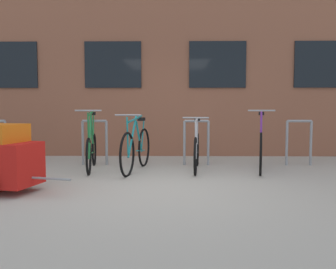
{
  "coord_description": "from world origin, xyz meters",
  "views": [
    {
      "loc": [
        0.18,
        -4.92,
        1.1
      ],
      "look_at": [
        0.09,
        1.6,
        0.62
      ],
      "focal_mm": 37.35,
      "sensor_mm": 36.0,
      "label": 1
    }
  ],
  "objects_px": {
    "bicycle_teal": "(136,148)",
    "bicycle_purple": "(261,148)",
    "bike_trailer": "(1,157)",
    "bicycle_silver": "(197,150)",
    "bicycle_green": "(91,149)"
  },
  "relations": [
    {
      "from": "bicycle_silver",
      "to": "bicycle_teal",
      "type": "distance_m",
      "value": 1.09
    },
    {
      "from": "bicycle_silver",
      "to": "bicycle_green",
      "type": "height_order",
      "value": "bicycle_green"
    },
    {
      "from": "bicycle_silver",
      "to": "bicycle_green",
      "type": "relative_size",
      "value": 1.01
    },
    {
      "from": "bicycle_teal",
      "to": "bicycle_purple",
      "type": "xyz_separation_m",
      "value": [
        2.24,
        0.09,
        0.0
      ]
    },
    {
      "from": "bicycle_silver",
      "to": "bike_trailer",
      "type": "bearing_deg",
      "value": -146.75
    },
    {
      "from": "bicycle_green",
      "to": "bike_trailer",
      "type": "relative_size",
      "value": 1.11
    },
    {
      "from": "bicycle_teal",
      "to": "bicycle_purple",
      "type": "distance_m",
      "value": 2.24
    },
    {
      "from": "bicycle_teal",
      "to": "bicycle_purple",
      "type": "relative_size",
      "value": 1.07
    },
    {
      "from": "bicycle_purple",
      "to": "bike_trailer",
      "type": "relative_size",
      "value": 1.13
    },
    {
      "from": "bicycle_silver",
      "to": "bike_trailer",
      "type": "xyz_separation_m",
      "value": [
        -2.7,
        -1.77,
        0.1
      ]
    },
    {
      "from": "bicycle_silver",
      "to": "bicycle_purple",
      "type": "height_order",
      "value": "bicycle_purple"
    },
    {
      "from": "bicycle_green",
      "to": "bicycle_teal",
      "type": "bearing_deg",
      "value": -8.09
    },
    {
      "from": "bicycle_purple",
      "to": "bike_trailer",
      "type": "distance_m",
      "value": 4.23
    },
    {
      "from": "bicycle_teal",
      "to": "bicycle_purple",
      "type": "bearing_deg",
      "value": 2.31
    },
    {
      "from": "bicycle_purple",
      "to": "bike_trailer",
      "type": "height_order",
      "value": "bicycle_purple"
    }
  ]
}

